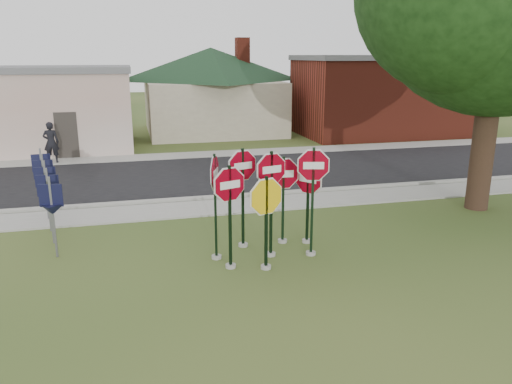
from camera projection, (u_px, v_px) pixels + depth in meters
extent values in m
plane|color=#304A1C|center=(285.00, 278.00, 10.95)|extent=(120.00, 120.00, 0.00)
cube|color=gray|center=(234.00, 206.00, 16.08)|extent=(60.00, 1.60, 0.06)
cube|color=black|center=(212.00, 175.00, 20.29)|extent=(60.00, 7.00, 0.04)
cube|color=gray|center=(198.00, 155.00, 24.31)|extent=(60.00, 1.60, 0.06)
cube|color=gray|center=(228.00, 197.00, 17.01)|extent=(60.00, 0.20, 0.14)
cylinder|color=gray|center=(271.00, 254.00, 12.16)|extent=(0.24, 0.24, 0.08)
cube|color=black|center=(271.00, 205.00, 11.83)|extent=(0.07, 0.06, 2.59)
cylinder|color=white|center=(271.00, 169.00, 11.60)|extent=(1.04, 0.28, 1.07)
cylinder|color=maroon|center=(271.00, 169.00, 11.60)|extent=(0.96, 0.26, 0.99)
cube|color=white|center=(271.00, 169.00, 11.60)|extent=(0.48, 0.13, 0.17)
cylinder|color=gray|center=(266.00, 267.00, 11.43)|extent=(0.24, 0.24, 0.08)
cube|color=black|center=(266.00, 224.00, 11.16)|extent=(0.07, 0.07, 2.18)
cylinder|color=white|center=(266.00, 197.00, 10.99)|extent=(1.12, 0.38, 1.17)
cylinder|color=yellow|center=(266.00, 197.00, 10.99)|extent=(1.04, 0.36, 1.09)
cylinder|color=gray|center=(231.00, 266.00, 11.48)|extent=(0.24, 0.24, 0.08)
cube|color=black|center=(230.00, 218.00, 11.17)|extent=(0.07, 0.07, 2.41)
cylinder|color=white|center=(229.00, 185.00, 10.97)|extent=(1.03, 0.37, 1.08)
cylinder|color=maroon|center=(229.00, 185.00, 10.97)|extent=(0.96, 0.35, 1.00)
cube|color=white|center=(229.00, 185.00, 10.97)|extent=(0.48, 0.17, 0.17)
cylinder|color=gray|center=(311.00, 253.00, 12.23)|extent=(0.24, 0.24, 0.08)
cube|color=black|center=(312.00, 203.00, 11.88)|extent=(0.07, 0.06, 2.67)
cylinder|color=white|center=(313.00, 165.00, 11.64)|extent=(1.04, 0.26, 1.06)
cylinder|color=maroon|center=(313.00, 165.00, 11.64)|extent=(0.96, 0.25, 0.98)
cube|color=white|center=(313.00, 165.00, 11.64)|extent=(0.48, 0.12, 0.17)
cylinder|color=gray|center=(282.00, 241.00, 13.04)|extent=(0.24, 0.24, 0.08)
cube|color=black|center=(283.00, 200.00, 12.75)|extent=(0.06, 0.05, 2.29)
cylinder|color=white|center=(283.00, 174.00, 12.57)|extent=(1.12, 0.08, 1.12)
cylinder|color=maroon|center=(283.00, 174.00, 12.57)|extent=(1.04, 0.08, 1.04)
cube|color=white|center=(283.00, 174.00, 12.57)|extent=(0.52, 0.04, 0.18)
cylinder|color=gray|center=(243.00, 245.00, 12.77)|extent=(0.24, 0.24, 0.08)
cube|color=black|center=(243.00, 199.00, 12.45)|extent=(0.07, 0.07, 2.54)
cylinder|color=white|center=(243.00, 166.00, 12.22)|extent=(1.03, 0.33, 1.07)
cylinder|color=maroon|center=(243.00, 166.00, 12.22)|extent=(0.96, 0.31, 0.99)
cube|color=white|center=(243.00, 166.00, 12.22)|extent=(0.48, 0.15, 0.17)
cylinder|color=gray|center=(307.00, 241.00, 13.04)|extent=(0.24, 0.24, 0.08)
cube|color=black|center=(308.00, 203.00, 12.76)|extent=(0.08, 0.08, 2.16)
cylinder|color=white|center=(308.00, 179.00, 12.59)|extent=(0.65, 0.92, 1.11)
cylinder|color=maroon|center=(308.00, 179.00, 12.59)|extent=(0.61, 0.85, 1.03)
cube|color=white|center=(308.00, 179.00, 12.59)|extent=(0.30, 0.42, 0.18)
cylinder|color=gray|center=(217.00, 257.00, 12.00)|extent=(0.24, 0.24, 0.08)
cube|color=black|center=(215.00, 208.00, 11.67)|extent=(0.07, 0.07, 2.56)
cylinder|color=white|center=(215.00, 173.00, 11.45)|extent=(0.40, 1.04, 1.10)
cylinder|color=maroon|center=(215.00, 173.00, 11.45)|extent=(0.37, 0.96, 1.02)
cube|color=white|center=(215.00, 173.00, 11.45)|extent=(0.19, 0.48, 0.18)
cube|color=#59595E|center=(53.00, 218.00, 11.84)|extent=(0.05, 0.05, 2.00)
cube|color=black|center=(51.00, 195.00, 11.70)|extent=(0.55, 0.13, 0.55)
cone|color=black|center=(52.00, 210.00, 11.79)|extent=(0.65, 0.65, 0.25)
cube|color=#59595E|center=(50.00, 206.00, 12.73)|extent=(0.05, 0.05, 2.00)
cube|color=black|center=(48.00, 186.00, 12.59)|extent=(0.55, 0.09, 0.55)
cone|color=black|center=(49.00, 199.00, 12.68)|extent=(0.62, 0.62, 0.25)
cube|color=#59595E|center=(48.00, 197.00, 13.62)|extent=(0.05, 0.05, 2.00)
cube|color=black|center=(45.00, 177.00, 13.47)|extent=(0.55, 0.05, 0.55)
cone|color=black|center=(47.00, 189.00, 13.57)|extent=(0.58, 0.58, 0.25)
cube|color=#59595E|center=(45.00, 188.00, 14.51)|extent=(0.05, 0.05, 2.00)
cube|color=black|center=(43.00, 169.00, 14.36)|extent=(0.55, 0.05, 0.55)
cone|color=black|center=(45.00, 181.00, 14.46)|extent=(0.58, 0.58, 0.25)
cube|color=#59595E|center=(43.00, 180.00, 15.40)|extent=(0.05, 0.05, 2.00)
cube|color=black|center=(41.00, 163.00, 15.25)|extent=(0.55, 0.09, 0.55)
cone|color=black|center=(43.00, 174.00, 15.34)|extent=(0.62, 0.62, 0.25)
cube|color=beige|center=(9.00, 111.00, 25.13)|extent=(12.00, 6.00, 4.00)
cube|color=slate|center=(3.00, 70.00, 24.59)|extent=(12.20, 6.20, 0.30)
cube|color=#332D28|center=(67.00, 136.00, 23.29)|extent=(1.00, 0.10, 2.20)
cube|color=#BEB297|center=(212.00, 107.00, 31.57)|extent=(8.00, 8.00, 3.20)
pyramid|color=black|center=(211.00, 47.00, 30.62)|extent=(11.60, 11.60, 2.00)
cube|color=maroon|center=(242.00, 51.00, 31.14)|extent=(0.80, 0.80, 1.60)
cube|color=maroon|center=(383.00, 97.00, 30.48)|extent=(10.00, 6.00, 4.50)
cube|color=slate|center=(385.00, 58.00, 29.85)|extent=(10.20, 6.20, 0.30)
cube|color=white|center=(376.00, 96.00, 27.15)|extent=(2.00, 0.08, 0.90)
cylinder|color=black|center=(486.00, 125.00, 15.28)|extent=(0.70, 0.70, 5.31)
cylinder|color=black|center=(451.00, 91.00, 39.91)|extent=(0.50, 0.50, 4.00)
sphere|color=black|center=(456.00, 44.00, 38.96)|extent=(5.60, 5.60, 5.60)
imported|color=black|center=(51.00, 142.00, 22.25)|extent=(0.68, 0.46, 1.83)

